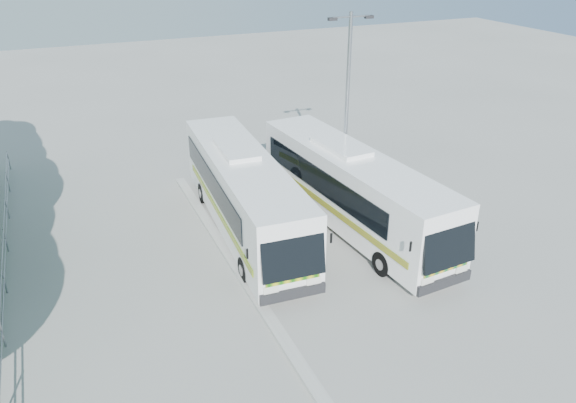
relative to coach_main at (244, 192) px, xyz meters
name	(u,v)px	position (x,y,z in m)	size (l,w,h in m)	color
ground	(308,273)	(1.00, -3.97, -1.73)	(100.00, 100.00, 0.00)	#9C9C97
kerb_divider	(230,258)	(-1.30, -1.97, -1.66)	(0.40, 16.00, 0.15)	#B2B2AD
railing	(3,260)	(-9.00, 0.03, -0.99)	(0.06, 22.00, 1.00)	gray
coach_main	(244,192)	(0.00, 0.00, 0.00)	(2.98, 11.50, 3.16)	white
coach_adjacent	(352,189)	(4.16, -1.45, 0.00)	(3.21, 11.55, 3.16)	white
lamppost	(347,101)	(5.22, 1.20, 2.83)	(2.02, 0.24, 8.27)	#92949A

